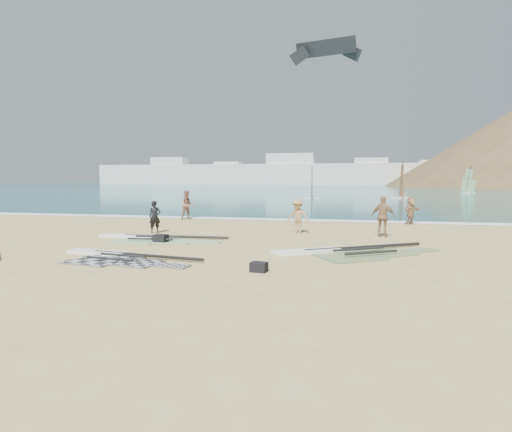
% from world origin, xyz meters
% --- Properties ---
extents(ground, '(300.00, 300.00, 0.00)m').
position_xyz_m(ground, '(0.00, 0.00, 0.00)').
color(ground, tan).
rests_on(ground, ground).
extents(sea, '(300.00, 240.00, 0.06)m').
position_xyz_m(sea, '(0.00, 132.00, 0.00)').
color(sea, navy).
rests_on(sea, ground).
extents(surf_line, '(300.00, 1.20, 0.04)m').
position_xyz_m(surf_line, '(0.00, 12.30, 0.00)').
color(surf_line, white).
rests_on(surf_line, ground).
extents(far_town, '(160.00, 8.00, 12.00)m').
position_xyz_m(far_town, '(-15.72, 150.00, 4.49)').
color(far_town, white).
rests_on(far_town, ground).
extents(rig_grey, '(5.37, 2.48, 0.20)m').
position_xyz_m(rig_grey, '(-4.25, -1.95, 0.05)').
color(rig_grey, black).
rests_on(rig_grey, ground).
extents(rig_green, '(6.02, 2.40, 0.20)m').
position_xyz_m(rig_green, '(-5.20, 2.40, 0.05)').
color(rig_green, green).
rests_on(rig_green, ground).
extents(rig_orange, '(6.09, 4.47, 0.20)m').
position_xyz_m(rig_orange, '(3.38, 0.74, 0.05)').
color(rig_orange, '#F5A714').
rests_on(rig_orange, ground).
extents(gear_bag_near, '(0.61, 0.47, 0.36)m').
position_xyz_m(gear_bag_near, '(-4.24, 1.66, 0.18)').
color(gear_bag_near, black).
rests_on(gear_bag_near, ground).
extents(gear_bag_far, '(0.52, 0.40, 0.29)m').
position_xyz_m(gear_bag_far, '(0.97, -2.85, 0.14)').
color(gear_bag_far, black).
rests_on(gear_bag_far, ground).
extents(person_wetsuit, '(0.69, 0.66, 1.59)m').
position_xyz_m(person_wetsuit, '(-5.92, 4.61, 0.80)').
color(person_wetsuit, black).
rests_on(person_wetsuit, ground).
extents(beachgoer_left, '(1.17, 1.11, 1.90)m').
position_xyz_m(beachgoer_left, '(-6.97, 11.50, 0.95)').
color(beachgoer_left, '#976A52').
rests_on(beachgoer_left, ground).
extents(beachgoer_mid, '(1.22, 0.86, 1.71)m').
position_xyz_m(beachgoer_mid, '(0.99, 5.95, 0.85)').
color(beachgoer_mid, tan).
rests_on(beachgoer_mid, ground).
extents(beachgoer_back, '(1.20, 0.79, 1.89)m').
position_xyz_m(beachgoer_back, '(4.98, 5.52, 0.94)').
color(beachgoer_back, '#957251').
rests_on(beachgoer_back, ground).
extents(beachgoer_right, '(1.32, 1.48, 1.63)m').
position_xyz_m(beachgoer_right, '(6.94, 11.50, 0.81)').
color(beachgoer_right, tan).
rests_on(beachgoer_right, ground).
extents(windsurfer_left, '(2.33, 2.82, 4.21)m').
position_xyz_m(windsurfer_left, '(-1.56, 40.74, 1.24)').
color(windsurfer_left, white).
rests_on(windsurfer_left, ground).
extents(windsurfer_centre, '(2.75, 3.30, 4.92)m').
position_xyz_m(windsurfer_centre, '(9.84, 44.00, 1.39)').
color(windsurfer_centre, white).
rests_on(windsurfer_centre, ground).
extents(windsurfer_right, '(2.66, 2.83, 4.81)m').
position_xyz_m(windsurfer_right, '(22.94, 64.89, 1.37)').
color(windsurfer_right, white).
rests_on(windsurfer_right, ground).
extents(kitesurf_kite, '(8.04, 2.44, 2.59)m').
position_xyz_m(kitesurf_kite, '(0.28, 35.51, 17.16)').
color(kitesurf_kite, black).
rests_on(kitesurf_kite, ground).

